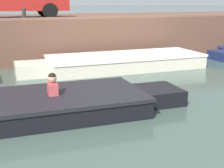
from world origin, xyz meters
TOP-DOWN VIEW (x-y plane):
  - ground_plane at (0.00, 5.56)m, footprint 400.00×400.00m
  - far_quay_wall at (0.00, 14.11)m, footprint 60.00×6.00m
  - far_wall_coping at (0.00, 11.23)m, footprint 60.00×0.24m
  - boat_moored_central_cream at (2.18, 9.53)m, footprint 6.83×2.28m
  - motorboat_passing at (-1.60, 5.71)m, footprint 6.87×2.34m
  - mooring_bollard_mid at (-0.86, 11.36)m, footprint 0.15×0.15m

SIDE VIEW (x-z plane):
  - ground_plane at x=0.00m, z-range 0.00..0.00m
  - motorboat_passing at x=-1.60m, z-range -0.24..0.69m
  - boat_moored_central_cream at x=2.18m, z-range 0.00..0.52m
  - far_quay_wall at x=0.00m, z-range 0.00..1.75m
  - far_wall_coping at x=0.00m, z-range 1.75..1.83m
  - mooring_bollard_mid at x=-0.86m, z-range 1.76..2.21m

